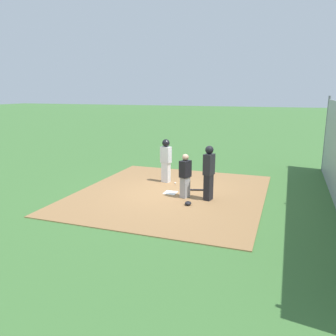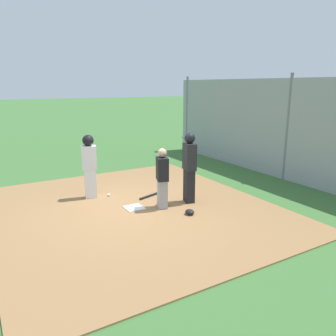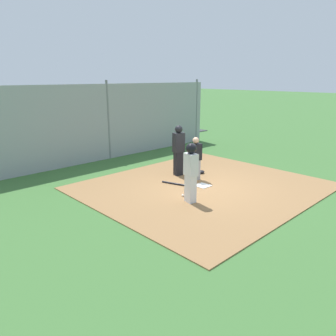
{
  "view_description": "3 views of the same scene",
  "coord_description": "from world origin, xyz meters",
  "px_view_note": "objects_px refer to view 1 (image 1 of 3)",
  "views": [
    {
      "loc": [
        -10.84,
        -3.78,
        3.55
      ],
      "look_at": [
        -0.29,
        -0.01,
        1.0
      ],
      "focal_mm": 36.23,
      "sensor_mm": 36.0,
      "label": 1
    },
    {
      "loc": [
        -7.1,
        3.21,
        3.0
      ],
      "look_at": [
        -0.25,
        -0.83,
        1.0
      ],
      "focal_mm": 35.57,
      "sensor_mm": 36.0,
      "label": 2
    },
    {
      "loc": [
        7.8,
        6.47,
        3.48
      ],
      "look_at": [
        0.79,
        -0.83,
        0.63
      ],
      "focal_mm": 34.69,
      "sensor_mm": 36.0,
      "label": 3
    }
  ],
  "objects_px": {
    "runner": "(166,158)",
    "catcher": "(185,175)",
    "umpire": "(209,172)",
    "baseball": "(175,183)",
    "catcher_mask": "(188,203)",
    "home_plate": "(171,193)",
    "baseball_bat": "(196,190)"
  },
  "relations": [
    {
      "from": "umpire",
      "to": "runner",
      "type": "relative_size",
      "value": 1.06
    },
    {
      "from": "catcher",
      "to": "baseball_bat",
      "type": "xyz_separation_m",
      "value": [
        0.9,
        -0.15,
        -0.74
      ]
    },
    {
      "from": "home_plate",
      "to": "umpire",
      "type": "xyz_separation_m",
      "value": [
        -0.31,
        -1.42,
        0.95
      ]
    },
    {
      "from": "catcher_mask",
      "to": "baseball",
      "type": "bearing_deg",
      "value": 27.76
    },
    {
      "from": "catcher",
      "to": "catcher_mask",
      "type": "distance_m",
      "value": 1.07
    },
    {
      "from": "umpire",
      "to": "baseball",
      "type": "xyz_separation_m",
      "value": [
        1.49,
        1.64,
        -0.92
      ]
    },
    {
      "from": "runner",
      "to": "baseball_bat",
      "type": "xyz_separation_m",
      "value": [
        -0.75,
        -1.44,
        -0.95
      ]
    },
    {
      "from": "runner",
      "to": "baseball_bat",
      "type": "height_order",
      "value": "runner"
    },
    {
      "from": "baseball_bat",
      "to": "baseball",
      "type": "bearing_deg",
      "value": 131.36
    },
    {
      "from": "home_plate",
      "to": "umpire",
      "type": "height_order",
      "value": "umpire"
    },
    {
      "from": "catcher",
      "to": "umpire",
      "type": "bearing_deg",
      "value": -159.95
    },
    {
      "from": "home_plate",
      "to": "baseball_bat",
      "type": "height_order",
      "value": "baseball_bat"
    },
    {
      "from": "runner",
      "to": "baseball",
      "type": "bearing_deg",
      "value": 84.24
    },
    {
      "from": "baseball_bat",
      "to": "catcher_mask",
      "type": "height_order",
      "value": "catcher_mask"
    },
    {
      "from": "home_plate",
      "to": "catcher_mask",
      "type": "distance_m",
      "value": 1.41
    },
    {
      "from": "home_plate",
      "to": "catcher",
      "type": "bearing_deg",
      "value": -116.67
    },
    {
      "from": "umpire",
      "to": "baseball",
      "type": "bearing_deg",
      "value": -28.31
    },
    {
      "from": "umpire",
      "to": "runner",
      "type": "bearing_deg",
      "value": -24.42
    },
    {
      "from": "runner",
      "to": "catcher_mask",
      "type": "relative_size",
      "value": 7.12
    },
    {
      "from": "runner",
      "to": "baseball_bat",
      "type": "bearing_deg",
      "value": 75.91
    },
    {
      "from": "runner",
      "to": "catcher",
      "type": "bearing_deg",
      "value": 51.41
    },
    {
      "from": "catcher",
      "to": "baseball",
      "type": "distance_m",
      "value": 1.87
    },
    {
      "from": "home_plate",
      "to": "baseball_bat",
      "type": "relative_size",
      "value": 0.52
    },
    {
      "from": "baseball_bat",
      "to": "catcher_mask",
      "type": "distance_m",
      "value": 1.64
    },
    {
      "from": "catcher",
      "to": "baseball",
      "type": "xyz_separation_m",
      "value": [
        1.5,
        0.85,
        -0.73
      ]
    },
    {
      "from": "umpire",
      "to": "catcher_mask",
      "type": "relative_size",
      "value": 7.55
    },
    {
      "from": "home_plate",
      "to": "baseball",
      "type": "bearing_deg",
      "value": 10.57
    },
    {
      "from": "baseball_bat",
      "to": "baseball",
      "type": "xyz_separation_m",
      "value": [
        0.6,
        1.0,
        0.01
      ]
    },
    {
      "from": "runner",
      "to": "catcher_mask",
      "type": "xyz_separation_m",
      "value": [
        -2.38,
        -1.61,
        -0.92
      ]
    },
    {
      "from": "home_plate",
      "to": "baseball",
      "type": "xyz_separation_m",
      "value": [
        1.18,
        0.22,
        0.03
      ]
    },
    {
      "from": "catcher",
      "to": "umpire",
      "type": "distance_m",
      "value": 0.82
    },
    {
      "from": "runner",
      "to": "baseball",
      "type": "distance_m",
      "value": 1.05
    }
  ]
}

